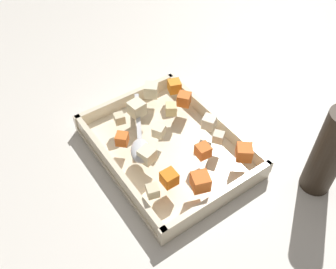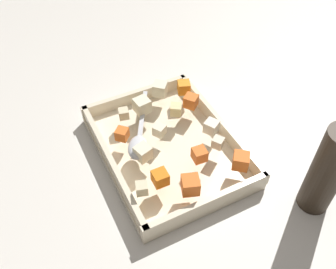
# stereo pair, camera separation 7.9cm
# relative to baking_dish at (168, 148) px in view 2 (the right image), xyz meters

# --- Properties ---
(ground_plane) EXTENTS (4.00, 4.00, 0.00)m
(ground_plane) POSITION_rel_baking_dish_xyz_m (0.02, -0.00, -0.01)
(ground_plane) COLOR beige
(baking_dish) EXTENTS (0.36, 0.28, 0.05)m
(baking_dish) POSITION_rel_baking_dish_xyz_m (0.00, 0.00, 0.00)
(baking_dish) COLOR beige
(baking_dish) RESTS_ON ground_plane
(carrot_chunk_corner_nw) EXTENTS (0.04, 0.04, 0.03)m
(carrot_chunk_corner_nw) POSITION_rel_baking_dish_xyz_m (-0.04, -0.09, 0.05)
(carrot_chunk_corner_nw) COLOR orange
(carrot_chunk_corner_nw) RESTS_ON baking_dish
(carrot_chunk_near_right) EXTENTS (0.04, 0.04, 0.03)m
(carrot_chunk_near_right) POSITION_rel_baking_dish_xyz_m (0.14, 0.10, 0.05)
(carrot_chunk_near_right) COLOR orange
(carrot_chunk_near_right) RESTS_ON baking_dish
(carrot_chunk_far_left) EXTENTS (0.04, 0.04, 0.03)m
(carrot_chunk_far_left) POSITION_rel_baking_dish_xyz_m (-0.07, 0.09, 0.05)
(carrot_chunk_far_left) COLOR orange
(carrot_chunk_far_left) RESTS_ON baking_dish
(carrot_chunk_front_center) EXTENTS (0.03, 0.03, 0.03)m
(carrot_chunk_front_center) POSITION_rel_baking_dish_xyz_m (0.10, -0.07, 0.05)
(carrot_chunk_front_center) COLOR orange
(carrot_chunk_front_center) RESTS_ON baking_dish
(carrot_chunk_under_handle) EXTENTS (0.04, 0.04, 0.03)m
(carrot_chunk_under_handle) POSITION_rel_baking_dish_xyz_m (-0.12, 0.10, 0.05)
(carrot_chunk_under_handle) COLOR orange
(carrot_chunk_under_handle) RESTS_ON baking_dish
(carrot_chunk_corner_se) EXTENTS (0.04, 0.04, 0.03)m
(carrot_chunk_corner_se) POSITION_rel_baking_dish_xyz_m (0.14, -0.02, 0.05)
(carrot_chunk_corner_se) COLOR orange
(carrot_chunk_corner_se) RESTS_ON baking_dish
(carrot_chunk_rim_edge) EXTENTS (0.03, 0.03, 0.03)m
(carrot_chunk_rim_edge) POSITION_rel_baking_dish_xyz_m (0.08, 0.03, 0.05)
(carrot_chunk_rim_edge) COLOR orange
(carrot_chunk_rim_edge) RESTS_ON baking_dish
(potato_chunk_corner_sw) EXTENTS (0.04, 0.04, 0.03)m
(potato_chunk_corner_sw) POSITION_rel_baking_dish_xyz_m (-0.14, 0.05, 0.05)
(potato_chunk_corner_sw) COLOR beige
(potato_chunk_corner_sw) RESTS_ON baking_dish
(potato_chunk_near_spoon) EXTENTS (0.04, 0.04, 0.03)m
(potato_chunk_near_spoon) POSITION_rel_baking_dish_xyz_m (0.03, -0.07, 0.05)
(potato_chunk_near_spoon) COLOR beige
(potato_chunk_near_spoon) RESTS_ON baking_dish
(potato_chunk_heap_side) EXTENTS (0.03, 0.03, 0.02)m
(potato_chunk_heap_side) POSITION_rel_baking_dish_xyz_m (0.10, -0.11, 0.05)
(potato_chunk_heap_side) COLOR beige
(potato_chunk_heap_side) RESTS_ON baking_dish
(potato_chunk_mid_left) EXTENTS (0.03, 0.03, 0.02)m
(potato_chunk_mid_left) POSITION_rel_baking_dish_xyz_m (-0.10, -0.06, 0.05)
(potato_chunk_mid_left) COLOR beige
(potato_chunk_mid_left) RESTS_ON baking_dish
(potato_chunk_corner_ne) EXTENTS (0.03, 0.03, 0.02)m
(potato_chunk_corner_ne) POSITION_rel_baking_dish_xyz_m (-0.06, 0.05, 0.05)
(potato_chunk_corner_ne) COLOR #E0CC89
(potato_chunk_corner_ne) RESTS_ON baking_dish
(potato_chunk_back_center) EXTENTS (0.03, 0.03, 0.02)m
(potato_chunk_back_center) POSITION_rel_baking_dish_xyz_m (-0.02, -0.01, 0.05)
(potato_chunk_back_center) COLOR beige
(potato_chunk_back_center) RESTS_ON baking_dish
(potato_chunk_mid_right) EXTENTS (0.04, 0.04, 0.03)m
(potato_chunk_mid_right) POSITION_rel_baking_dish_xyz_m (-0.10, -0.01, 0.05)
(potato_chunk_mid_right) COLOR beige
(potato_chunk_mid_right) RESTS_ON baking_dish
(parsnip_chunk_heap_top) EXTENTS (0.04, 0.04, 0.03)m
(parsnip_chunk_heap_top) POSITION_rel_baking_dish_xyz_m (0.02, 0.09, 0.05)
(parsnip_chunk_heap_top) COLOR silver
(parsnip_chunk_heap_top) RESTS_ON baking_dish
(parsnip_chunk_far_right) EXTENTS (0.03, 0.03, 0.02)m
(parsnip_chunk_far_right) POSITION_rel_baking_dish_xyz_m (0.07, 0.08, 0.05)
(parsnip_chunk_far_right) COLOR beige
(parsnip_chunk_far_right) RESTS_ON baking_dish
(serving_spoon) EXTENTS (0.21, 0.13, 0.02)m
(serving_spoon) POSITION_rel_baking_dish_xyz_m (-0.01, -0.07, 0.04)
(serving_spoon) COLOR silver
(serving_spoon) RESTS_ON baking_dish
(pepper_mill) EXTENTS (0.06, 0.06, 0.23)m
(pepper_mill) POSITION_rel_baking_dish_xyz_m (0.25, 0.20, 0.09)
(pepper_mill) COLOR #2D2319
(pepper_mill) RESTS_ON ground_plane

